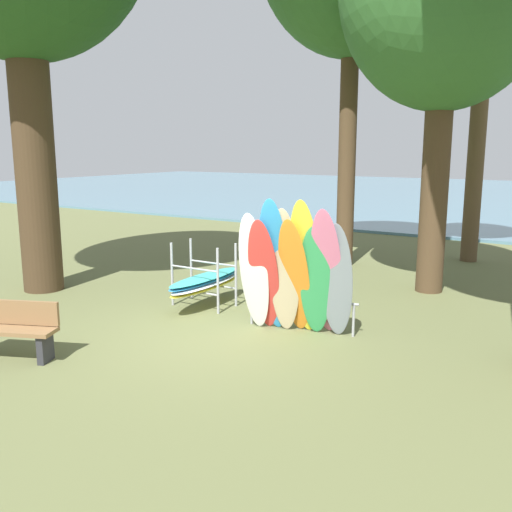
{
  "coord_description": "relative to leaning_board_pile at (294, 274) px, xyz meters",
  "views": [
    {
      "loc": [
        5.33,
        -7.3,
        3.07
      ],
      "look_at": [
        0.01,
        1.29,
        1.1
      ],
      "focal_mm": 39.34,
      "sensor_mm": 36.0,
      "label": 1
    }
  ],
  "objects": [
    {
      "name": "ground_plane",
      "position": [
        -1.16,
        -0.63,
        -1.03
      ],
      "size": [
        80.0,
        80.0,
        0.0
      ],
      "primitive_type": "plane",
      "color": "#60663D"
    },
    {
      "name": "lake_water",
      "position": [
        -1.16,
        29.31,
        -0.98
      ],
      "size": [
        80.0,
        36.0,
        0.1
      ],
      "primitive_type": "cube",
      "color": "slate",
      "rests_on": "ground"
    },
    {
      "name": "leaning_board_pile",
      "position": [
        0.0,
        0.0,
        0.0
      ],
      "size": [
        1.95,
        1.01,
        2.28
      ],
      "color": "white",
      "rests_on": "ground"
    },
    {
      "name": "board_storage_rack",
      "position": [
        -2.27,
        0.59,
        -0.54
      ],
      "size": [
        1.15,
        2.11,
        1.25
      ],
      "color": "#9EA0A5",
      "rests_on": "ground"
    },
    {
      "name": "park_bench",
      "position": [
        -3.02,
        -3.14,
        -0.58
      ],
      "size": [
        1.45,
        0.92,
        0.85
      ],
      "color": "#2D2D33",
      "rests_on": "ground"
    }
  ]
}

